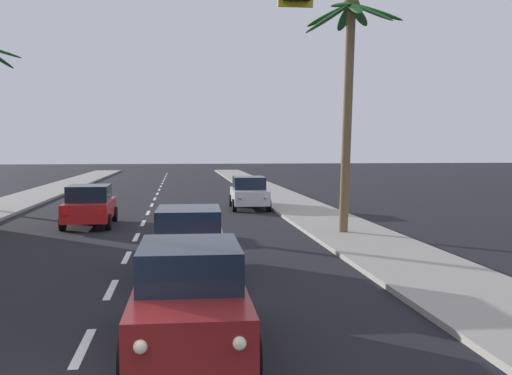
# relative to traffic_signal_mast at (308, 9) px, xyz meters

# --- Properties ---
(sidewalk_right) EXTENTS (3.20, 110.00, 0.14)m
(sidewalk_right) POSITION_rel_traffic_signal_mast_xyz_m (4.73, 20.49, -4.77)
(sidewalk_right) COLOR #9E998E
(sidewalk_right) RESTS_ON ground
(lane_markings) EXTENTS (4.28, 87.69, 0.01)m
(lane_markings) POSITION_rel_traffic_signal_mast_xyz_m (-2.63, 20.24, -4.84)
(lane_markings) COLOR silver
(lane_markings) RESTS_ON ground
(traffic_signal_mast) EXTENTS (10.68, 0.41, 6.75)m
(traffic_signal_mast) POSITION_rel_traffic_signal_mast_xyz_m (0.00, 0.00, 0.00)
(traffic_signal_mast) COLOR #2D2D33
(traffic_signal_mast) RESTS_ON ground
(sedan_lead_at_stop_bar) EXTENTS (1.99, 4.47, 1.68)m
(sedan_lead_at_stop_bar) POSITION_rel_traffic_signal_mast_xyz_m (-1.35, 2.69, -3.99)
(sedan_lead_at_stop_bar) COLOR maroon
(sedan_lead_at_stop_bar) RESTS_ON ground
(sedan_third_in_queue) EXTENTS (2.05, 4.49, 1.68)m
(sedan_third_in_queue) POSITION_rel_traffic_signal_mast_xyz_m (-1.29, 8.49, -3.99)
(sedan_third_in_queue) COLOR silver
(sedan_third_in_queue) RESTS_ON ground
(sedan_oncoming_far) EXTENTS (2.01, 4.48, 1.68)m
(sedan_oncoming_far) POSITION_rel_traffic_signal_mast_xyz_m (-5.18, 18.54, -3.99)
(sedan_oncoming_far) COLOR red
(sedan_oncoming_far) RESTS_ON ground
(sedan_parked_nearest_kerb) EXTENTS (2.04, 4.49, 1.68)m
(sedan_parked_nearest_kerb) POSITION_rel_traffic_signal_mast_xyz_m (2.08, 24.70, -3.99)
(sedan_parked_nearest_kerb) COLOR silver
(sedan_parked_nearest_kerb) RESTS_ON ground
(palm_right_second) EXTENTS (3.59, 3.72, 8.61)m
(palm_right_second) POSITION_rel_traffic_signal_mast_xyz_m (4.58, 14.61, 1.44)
(palm_right_second) COLOR brown
(palm_right_second) RESTS_ON ground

